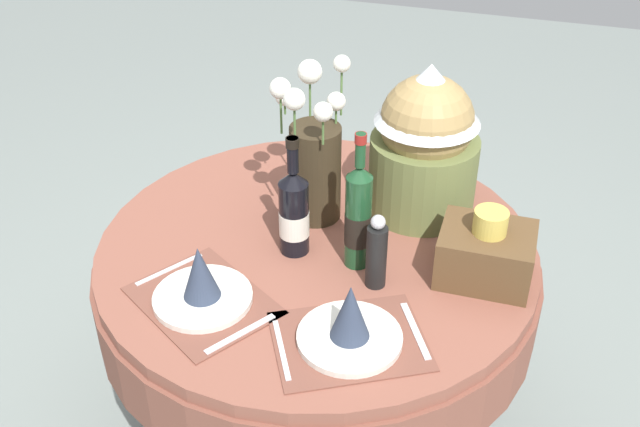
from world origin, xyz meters
name	(u,v)px	position (x,y,z in m)	size (l,w,h in m)	color
dining_table	(317,284)	(0.00, 0.00, 0.59)	(1.19, 1.19, 0.73)	brown
place_setting_left	(202,286)	(-0.19, -0.30, 0.77)	(0.43, 0.40, 0.16)	brown
place_setting_right	(350,326)	(0.18, -0.33, 0.77)	(0.42, 0.39, 0.16)	brown
flower_vase	(314,159)	(-0.05, 0.13, 0.91)	(0.20, 0.26, 0.44)	#332819
wine_bottle_left	(358,216)	(0.12, -0.05, 0.87)	(0.07, 0.07, 0.37)	#194223
wine_bottle_centre	(294,211)	(-0.05, -0.04, 0.85)	(0.08, 0.08, 0.33)	black
pepper_mill	(377,254)	(0.19, -0.12, 0.82)	(0.05, 0.05, 0.20)	black
gift_tub_back_right	(426,136)	(0.23, 0.25, 0.96)	(0.30, 0.30, 0.44)	olive
woven_basket_side_right	(486,252)	(0.44, -0.01, 0.80)	(0.23, 0.19, 0.19)	brown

